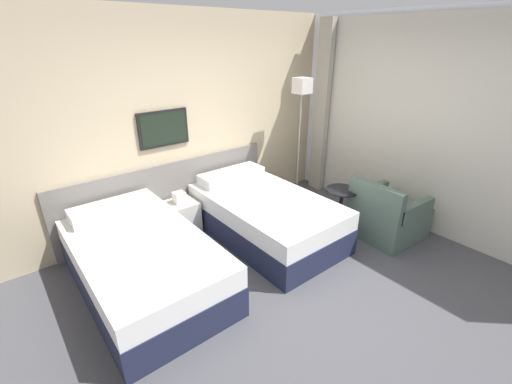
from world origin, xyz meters
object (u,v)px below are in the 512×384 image
at_px(side_table, 341,202).
at_px(nightstand, 181,217).
at_px(armchair, 387,217).
at_px(bed_near_door, 143,263).
at_px(floor_lamp, 301,103).
at_px(bed_near_window, 265,216).

bearing_deg(side_table, nightstand, 142.75).
height_order(side_table, armchair, armchair).
xyz_separation_m(bed_near_door, floor_lamp, (2.73, 0.54, 1.23)).
height_order(bed_near_door, nightstand, bed_near_door).
relative_size(side_table, armchair, 0.71).
xyz_separation_m(nightstand, floor_lamp, (1.92, -0.21, 1.29)).
relative_size(bed_near_door, nightstand, 3.39).
relative_size(bed_near_window, side_table, 3.30).
height_order(nightstand, armchair, armchair).
bearing_deg(nightstand, side_table, -37.25).
distance_m(nightstand, floor_lamp, 2.32).
bearing_deg(floor_lamp, nightstand, 173.87).
xyz_separation_m(bed_near_door, nightstand, (0.81, 0.74, -0.05)).
relative_size(bed_near_window, floor_lamp, 1.06).
bearing_deg(bed_near_door, nightstand, 42.59).
relative_size(bed_near_window, nightstand, 3.39).
relative_size(bed_near_door, bed_near_window, 1.00).
bearing_deg(side_table, armchair, -51.21).
bearing_deg(floor_lamp, bed_near_door, -168.90).
bearing_deg(floor_lamp, armchair, -85.93).
relative_size(bed_near_door, armchair, 2.34).
bearing_deg(bed_near_door, armchair, -19.08).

